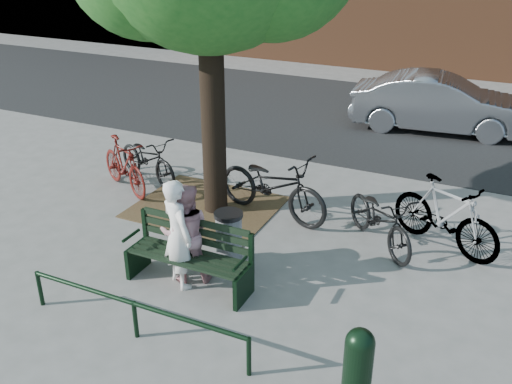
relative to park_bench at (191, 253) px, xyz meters
The scene contains 15 objects.
ground 0.49m from the park_bench, 90.00° to the right, with size 90.00×90.00×0.00m, color gray.
dirt_pit 2.39m from the park_bench, 115.24° to the left, with size 2.40×2.00×0.02m, color brown.
road 8.43m from the park_bench, 90.00° to the left, with size 40.00×7.00×0.01m, color black.
park_bench is the anchor object (origin of this frame).
guard_railing 1.28m from the park_bench, 90.00° to the right, with size 3.06×0.06×0.51m.
person_left 0.34m from the park_bench, 148.14° to the right, with size 0.57×0.37×1.56m, color white.
person_right 0.27m from the park_bench, 146.15° to the left, with size 0.70×0.54×1.43m, color #B77E83.
bollard 3.03m from the park_bench, 26.71° to the right, with size 0.29×0.29×1.08m.
litter_bin 0.68m from the park_bench, 68.20° to the left, with size 0.41×0.41×0.85m.
bicycle_a 3.73m from the park_bench, 134.07° to the left, with size 0.61×1.74×0.91m, color black.
bicycle_b 3.45m from the park_bench, 142.09° to the left, with size 0.47×1.67×1.00m, color #4E0F0B.
bicycle_c 2.34m from the park_bench, 85.74° to the left, with size 0.75×2.16×1.13m, color black.
bicycle_d 3.85m from the park_bench, 39.85° to the left, with size 0.52×1.85×1.11m, color gray.
bicycle_e 2.96m from the park_bench, 45.76° to the left, with size 0.62×1.77×0.93m, color black.
parked_car 8.39m from the park_bench, 76.62° to the left, with size 1.43×4.11×1.35m, color slate.
Camera 1 is at (3.65, -5.55, 4.46)m, focal length 40.00 mm.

